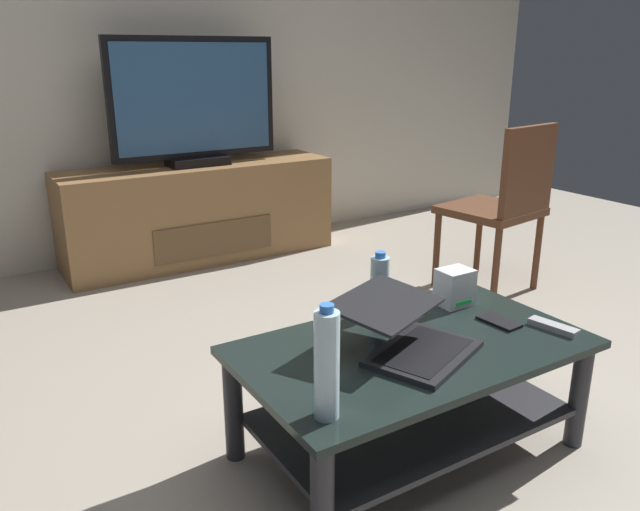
# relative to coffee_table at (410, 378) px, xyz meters

# --- Properties ---
(ground_plane) EXTENTS (7.68, 7.68, 0.00)m
(ground_plane) POSITION_rel_coffee_table_xyz_m (-0.04, -0.00, -0.27)
(ground_plane) COLOR #9E9384
(back_wall) EXTENTS (6.40, 0.12, 2.80)m
(back_wall) POSITION_rel_coffee_table_xyz_m (-0.04, 2.57, 1.13)
(back_wall) COLOR beige
(back_wall) RESTS_ON ground
(coffee_table) EXTENTS (1.08, 0.62, 0.39)m
(coffee_table) POSITION_rel_coffee_table_xyz_m (0.00, 0.00, 0.00)
(coffee_table) COLOR black
(coffee_table) RESTS_ON ground
(media_cabinet) EXTENTS (1.65, 0.45, 0.59)m
(media_cabinet) POSITION_rel_coffee_table_xyz_m (0.19, 2.25, 0.03)
(media_cabinet) COLOR olive
(media_cabinet) RESTS_ON ground
(television) EXTENTS (1.01, 0.20, 0.74)m
(television) POSITION_rel_coffee_table_xyz_m (0.19, 2.23, 0.68)
(television) COLOR black
(television) RESTS_ON media_cabinet
(dining_chair) EXTENTS (0.50, 0.50, 0.90)m
(dining_chair) POSITION_rel_coffee_table_xyz_m (1.32, 0.85, 0.24)
(dining_chair) COLOR #59331E
(dining_chair) RESTS_ON ground
(laptop) EXTENTS (0.45, 0.47, 0.16)m
(laptop) POSITION_rel_coffee_table_xyz_m (-0.05, -0.04, 0.18)
(laptop) COLOR black
(laptop) RESTS_ON coffee_table
(router_box) EXTENTS (0.12, 0.10, 0.13)m
(router_box) POSITION_rel_coffee_table_xyz_m (0.33, 0.16, 0.19)
(router_box) COLOR silver
(router_box) RESTS_ON coffee_table
(water_bottle_near) EXTENTS (0.06, 0.06, 0.22)m
(water_bottle_near) POSITION_rel_coffee_table_xyz_m (0.05, 0.24, 0.22)
(water_bottle_near) COLOR silver
(water_bottle_near) RESTS_ON coffee_table
(water_bottle_far) EXTENTS (0.06, 0.06, 0.30)m
(water_bottle_far) POSITION_rel_coffee_table_xyz_m (-0.44, -0.21, 0.26)
(water_bottle_far) COLOR silver
(water_bottle_far) RESTS_ON coffee_table
(cell_phone) EXTENTS (0.08, 0.15, 0.01)m
(cell_phone) POSITION_rel_coffee_table_xyz_m (0.34, -0.03, 0.12)
(cell_phone) COLOR black
(cell_phone) RESTS_ON coffee_table
(tv_remote) EXTENTS (0.07, 0.17, 0.02)m
(tv_remote) POSITION_rel_coffee_table_xyz_m (0.45, -0.16, 0.13)
(tv_remote) COLOR #99999E
(tv_remote) RESTS_ON coffee_table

